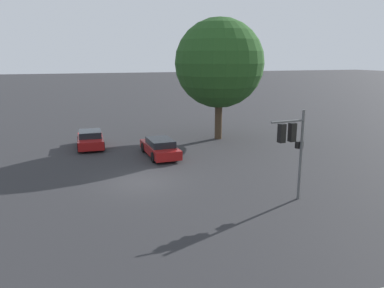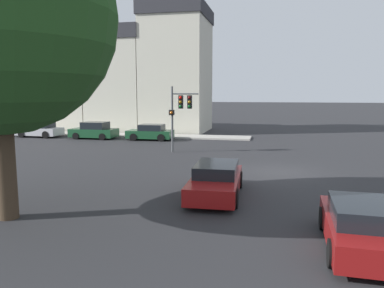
{
  "view_description": "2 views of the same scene",
  "coord_description": "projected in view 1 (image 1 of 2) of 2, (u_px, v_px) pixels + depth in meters",
  "views": [
    {
      "loc": [
        20.23,
        -3.78,
        7.01
      ],
      "look_at": [
        0.47,
        2.93,
        2.13
      ],
      "focal_mm": 35.0,
      "sensor_mm": 36.0,
      "label": 1
    },
    {
      "loc": [
        -19.7,
        0.31,
        4.08
      ],
      "look_at": [
        1.75,
        4.91,
        1.08
      ],
      "focal_mm": 35.0,
      "sensor_mm": 36.0,
      "label": 2
    }
  ],
  "objects": [
    {
      "name": "traffic_signal",
      "position": [
        291.0,
        139.0,
        18.03
      ],
      "size": [
        0.65,
        1.99,
        4.53
      ],
      "rotation": [
        0.0,
        0.0,
        3.21
      ],
      "color": "#515456",
      "rests_on": "ground_plane"
    },
    {
      "name": "crossing_car_1",
      "position": [
        160.0,
        148.0,
        26.88
      ],
      "size": [
        4.83,
        2.05,
        1.29
      ],
      "rotation": [
        0.0,
        0.0,
        3.17
      ],
      "color": "maroon",
      "rests_on": "ground_plane"
    },
    {
      "name": "crossing_car_0",
      "position": [
        90.0,
        139.0,
        29.5
      ],
      "size": [
        4.24,
        2.15,
        1.31
      ],
      "rotation": [
        0.0,
        0.0,
        -0.04
      ],
      "color": "maroon",
      "rests_on": "ground_plane"
    },
    {
      "name": "ground_plane",
      "position": [
        141.0,
        182.0,
        21.43
      ],
      "size": [
        300.0,
        300.0,
        0.0
      ],
      "primitive_type": "plane",
      "color": "#28282B"
    },
    {
      "name": "street_tree",
      "position": [
        219.0,
        63.0,
        31.31
      ],
      "size": [
        7.47,
        7.47,
        10.21
      ],
      "color": "#423323",
      "rests_on": "ground_plane"
    }
  ]
}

